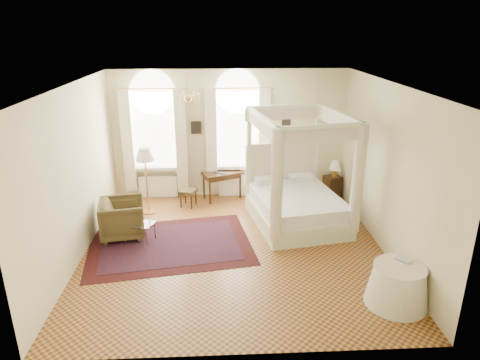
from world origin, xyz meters
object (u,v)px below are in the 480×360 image
object	(u,v)px
stool	(188,192)
side_table	(398,285)
nightstand	(332,186)
floor_lamp	(145,158)
armchair	(123,218)
canopy_bed	(297,200)
writing_desk	(222,176)
coffee_table	(139,225)

from	to	relation	value
stool	side_table	distance (m)	5.56
nightstand	floor_lamp	distance (m)	4.91
armchair	nightstand	bearing A→B (deg)	-78.53
stool	floor_lamp	world-z (taller)	floor_lamp
canopy_bed	side_table	bearing A→B (deg)	-70.30
side_table	writing_desk	bearing A→B (deg)	120.93
nightstand	writing_desk	distance (m)	2.93
nightstand	armchair	size ratio (longest dim) A/B	0.62
stool	side_table	world-z (taller)	side_table
canopy_bed	writing_desk	size ratio (longest dim) A/B	2.40
nightstand	writing_desk	xyz separation A→B (m)	(-2.91, 0.00, 0.35)
writing_desk	coffee_table	bearing A→B (deg)	-127.86
armchair	floor_lamp	bearing A→B (deg)	-26.38
writing_desk	side_table	bearing A→B (deg)	-59.07
armchair	stool	bearing A→B (deg)	-49.80
side_table	nightstand	bearing A→B (deg)	88.48
writing_desk	armchair	xyz separation A→B (m)	(-2.15, -2.03, -0.21)
nightstand	floor_lamp	xyz separation A→B (m)	(-4.71, -0.81, 1.11)
stool	writing_desk	bearing A→B (deg)	28.27
writing_desk	stool	world-z (taller)	writing_desk
armchair	coffee_table	size ratio (longest dim) A/B	1.29
writing_desk	coffee_table	distance (m)	2.88
writing_desk	floor_lamp	distance (m)	2.12
stool	floor_lamp	bearing A→B (deg)	-159.58
canopy_bed	writing_desk	distance (m)	2.31
canopy_bed	nightstand	distance (m)	2.02
nightstand	floor_lamp	bearing A→B (deg)	-170.23
nightstand	armchair	world-z (taller)	armchair
canopy_bed	nightstand	xyz separation A→B (m)	(1.23, 1.58, -0.30)
canopy_bed	side_table	size ratio (longest dim) A/B	2.62
nightstand	coffee_table	xyz separation A→B (m)	(-4.67, -2.26, 0.08)
coffee_table	floor_lamp	world-z (taller)	floor_lamp
stool	coffee_table	distance (m)	2.01
coffee_table	nightstand	bearing A→B (deg)	25.83
nightstand	side_table	size ratio (longest dim) A/B	0.56
stool	armchair	world-z (taller)	armchair
nightstand	armchair	xyz separation A→B (m)	(-5.06, -2.03, 0.13)
canopy_bed	stool	xyz separation A→B (m)	(-2.55, 1.12, -0.21)
canopy_bed	stool	distance (m)	2.79
armchair	floor_lamp	size ratio (longest dim) A/B	0.56
canopy_bed	coffee_table	size ratio (longest dim) A/B	3.73
writing_desk	side_table	xyz separation A→B (m)	(2.79, -4.66, -0.29)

